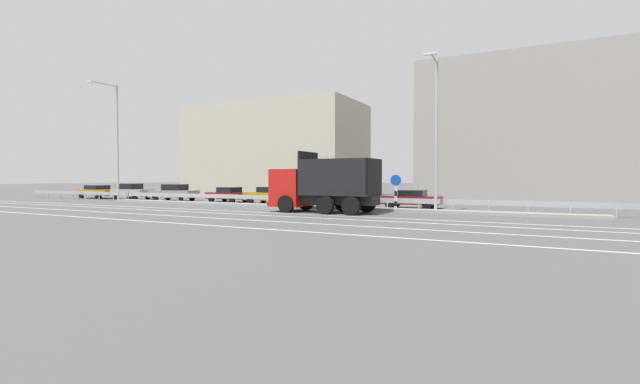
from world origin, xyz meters
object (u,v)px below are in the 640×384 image
(street_lamp_0, at_px, (115,137))
(parked_car_2, at_px, (174,192))
(median_road_sign, at_px, (396,192))
(parked_car_6, at_px, (411,199))
(street_lamp_1, at_px, (436,128))
(dump_truck, at_px, (312,190))
(parked_car_3, at_px, (228,194))
(parked_car_0, at_px, (98,191))
(parked_car_4, at_px, (270,195))
(parked_car_1, at_px, (132,192))
(parked_car_5, at_px, (337,197))

(street_lamp_0, height_order, parked_car_2, street_lamp_0)
(median_road_sign, height_order, parked_car_6, median_road_sign)
(street_lamp_0, bearing_deg, street_lamp_1, 0.21)
(dump_truck, bearing_deg, median_road_sign, -57.25)
(street_lamp_1, xyz_separation_m, parked_car_3, (-18.40, 3.41, -4.39))
(dump_truck, height_order, parked_car_0, dump_truck)
(dump_truck, height_order, street_lamp_1, street_lamp_1)
(median_road_sign, relative_size, parked_car_4, 0.57)
(dump_truck, height_order, median_road_sign, dump_truck)
(parked_car_1, height_order, parked_car_2, parked_car_1)
(median_road_sign, relative_size, parked_car_1, 0.56)
(parked_car_1, relative_size, parked_car_5, 0.86)
(median_road_sign, height_order, parked_car_3, median_road_sign)
(median_road_sign, distance_m, parked_car_1, 27.58)
(street_lamp_1, relative_size, parked_car_5, 1.91)
(parked_car_5, bearing_deg, street_lamp_0, 99.13)
(street_lamp_1, xyz_separation_m, parked_car_4, (-13.92, 3.11, -4.35))
(street_lamp_1, height_order, parked_car_5, street_lamp_1)
(parked_car_3, relative_size, parked_car_6, 0.97)
(parked_car_2, bearing_deg, parked_car_6, -94.65)
(parked_car_5, bearing_deg, street_lamp_1, -108.32)
(parked_car_6, bearing_deg, median_road_sign, 174.45)
(parked_car_5, relative_size, parked_car_6, 1.17)
(street_lamp_1, xyz_separation_m, parked_car_0, (-35.03, 2.88, -4.36))
(dump_truck, relative_size, parked_car_4, 1.65)
(parked_car_0, xyz_separation_m, parked_car_6, (32.74, 0.17, -0.04))
(dump_truck, distance_m, parked_car_6, 7.42)
(dump_truck, distance_m, street_lamp_0, 22.03)
(parked_car_4, xyz_separation_m, parked_car_6, (11.64, -0.06, -0.05))
(dump_truck, distance_m, parked_car_2, 18.39)
(parked_car_5, bearing_deg, parked_car_2, 90.60)
(parked_car_2, xyz_separation_m, parked_car_6, (22.04, 0.13, -0.10))
(street_lamp_1, bearing_deg, median_road_sign, 179.53)
(parked_car_4, bearing_deg, parked_car_3, 87.30)
(street_lamp_0, distance_m, parked_car_2, 7.05)
(dump_truck, xyz_separation_m, parked_car_6, (4.56, 5.82, -0.68))
(parked_car_2, height_order, parked_car_4, parked_car_2)
(dump_truck, xyz_separation_m, parked_car_2, (-17.48, 5.68, -0.59))
(parked_car_2, distance_m, parked_car_5, 16.58)
(parked_car_6, bearing_deg, parked_car_1, 87.74)
(median_road_sign, bearing_deg, parked_car_6, 87.17)
(dump_truck, bearing_deg, parked_car_5, 9.86)
(parked_car_6, bearing_deg, parked_car_5, 90.50)
(parked_car_2, xyz_separation_m, parked_car_5, (16.57, -0.18, -0.11))
(parked_car_2, relative_size, parked_car_5, 0.98)
(parked_car_1, distance_m, parked_car_5, 22.12)
(street_lamp_0, bearing_deg, parked_car_3, 19.60)
(parked_car_4, distance_m, parked_car_6, 11.64)
(parked_car_0, xyz_separation_m, parked_car_4, (21.10, 0.23, 0.01))
(street_lamp_1, height_order, parked_car_4, street_lamp_1)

